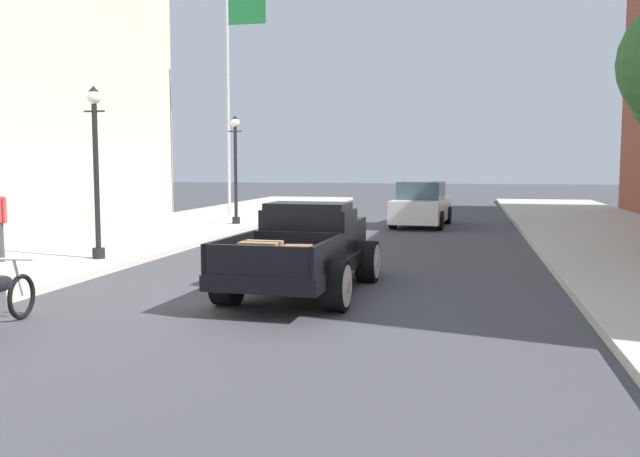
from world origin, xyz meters
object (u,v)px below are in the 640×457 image
street_lamp_near (96,159)px  street_lamp_far (235,161)px  hotrod_truck_black (307,249)px  car_background_white (422,205)px  flagpole (233,80)px

street_lamp_near → street_lamp_far: (0.02, 9.19, 0.00)m
hotrod_truck_black → car_background_white: size_ratio=1.13×
flagpole → street_lamp_far: bearing=-69.7°
street_lamp_far → flagpole: bearing=110.3°
street_lamp_near → car_background_white: bearing=60.0°
car_background_white → street_lamp_near: bearing=-120.0°
car_background_white → flagpole: 9.63m
street_lamp_far → street_lamp_near: bearing=-90.1°
street_lamp_near → street_lamp_far: same height
flagpole → street_lamp_near: bearing=-83.6°
car_background_white → street_lamp_near: size_ratio=1.15×
hotrod_truck_black → street_lamp_near: 5.88m
hotrod_truck_black → street_lamp_near: size_ratio=1.30×
hotrod_truck_black → street_lamp_far: street_lamp_far is taller
car_background_white → street_lamp_near: street_lamp_near is taller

